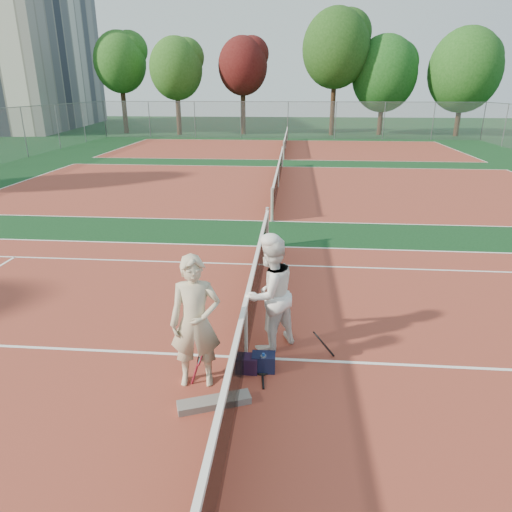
% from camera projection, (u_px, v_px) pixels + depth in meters
% --- Properties ---
extents(ground, '(130.00, 130.00, 0.00)m').
position_uv_depth(ground, '(246.00, 358.00, 7.32)').
color(ground, '#0D3216').
rests_on(ground, ground).
extents(court_main, '(23.77, 10.97, 0.01)m').
position_uv_depth(court_main, '(246.00, 358.00, 7.32)').
color(court_main, maroon).
rests_on(court_main, ground).
extents(court_far_a, '(23.77, 10.97, 0.01)m').
position_uv_depth(court_far_a, '(278.00, 187.00, 19.94)').
color(court_far_a, maroon).
rests_on(court_far_a, ground).
extents(court_far_b, '(23.77, 10.97, 0.01)m').
position_uv_depth(court_far_b, '(286.00, 149.00, 32.56)').
color(court_far_b, maroon).
rests_on(court_far_b, ground).
extents(net_main, '(0.10, 10.98, 1.02)m').
position_uv_depth(net_main, '(246.00, 330.00, 7.15)').
color(net_main, black).
rests_on(net_main, ground).
extents(net_far_a, '(0.10, 10.98, 1.02)m').
position_uv_depth(net_far_a, '(278.00, 175.00, 19.77)').
color(net_far_a, black).
rests_on(net_far_a, ground).
extents(net_far_b, '(0.10, 10.98, 1.02)m').
position_uv_depth(net_far_b, '(286.00, 141.00, 32.39)').
color(net_far_b, black).
rests_on(net_far_b, ground).
extents(fence_back, '(32.00, 0.06, 3.00)m').
position_uv_depth(fence_back, '(288.00, 120.00, 38.59)').
color(fence_back, slate).
rests_on(fence_back, ground).
extents(apartment_block, '(12.96, 23.18, 15.00)m').
position_uv_depth(apartment_block, '(25.00, 53.00, 48.07)').
color(apartment_block, beige).
rests_on(apartment_block, ground).
extents(player_a, '(0.78, 0.56, 1.97)m').
position_uv_depth(player_a, '(195.00, 322.00, 6.39)').
color(player_a, beige).
rests_on(player_a, ground).
extents(player_b, '(1.17, 1.16, 1.91)m').
position_uv_depth(player_b, '(270.00, 294.00, 7.35)').
color(player_b, white).
rests_on(player_b, ground).
extents(racket_red, '(0.26, 0.31, 0.58)m').
position_uv_depth(racket_red, '(201.00, 366.00, 6.60)').
color(racket_red, maroon).
rests_on(racket_red, ground).
extents(racket_black_held, '(0.46, 0.40, 0.50)m').
position_uv_depth(racket_black_held, '(318.00, 346.00, 7.19)').
color(racket_black_held, black).
rests_on(racket_black_held, ground).
extents(racket_spare, '(0.34, 0.63, 0.03)m').
position_uv_depth(racket_spare, '(262.00, 370.00, 6.98)').
color(racket_spare, black).
rests_on(racket_spare, ground).
extents(sports_bag_navy, '(0.36, 0.25, 0.28)m').
position_uv_depth(sports_bag_navy, '(264.00, 362.00, 6.95)').
color(sports_bag_navy, black).
rests_on(sports_bag_navy, ground).
extents(sports_bag_purple, '(0.34, 0.23, 0.27)m').
position_uv_depth(sports_bag_purple, '(247.00, 364.00, 6.93)').
color(sports_bag_purple, black).
rests_on(sports_bag_purple, ground).
extents(net_cover_canvas, '(1.02, 0.57, 0.11)m').
position_uv_depth(net_cover_canvas, '(214.00, 402.00, 6.20)').
color(net_cover_canvas, slate).
rests_on(net_cover_canvas, ground).
extents(water_bottle, '(0.09, 0.09, 0.30)m').
position_uv_depth(water_bottle, '(263.00, 364.00, 6.89)').
color(water_bottle, silver).
rests_on(water_bottle, ground).
extents(tree_back_0, '(4.72, 4.72, 9.01)m').
position_uv_depth(tree_back_0, '(120.00, 62.00, 41.74)').
color(tree_back_0, '#382314').
rests_on(tree_back_0, ground).
extents(tree_back_1, '(4.67, 4.67, 8.37)m').
position_uv_depth(tree_back_1, '(176.00, 69.00, 40.33)').
color(tree_back_1, '#382314').
rests_on(tree_back_1, ground).
extents(tree_back_maroon, '(4.40, 4.40, 8.44)m').
position_uv_depth(tree_back_maroon, '(243.00, 66.00, 40.71)').
color(tree_back_maroon, '#382314').
rests_on(tree_back_maroon, ground).
extents(tree_back_3, '(5.78, 5.78, 10.60)m').
position_uv_depth(tree_back_3, '(336.00, 49.00, 39.34)').
color(tree_back_3, '#382314').
rests_on(tree_back_3, ground).
extents(tree_back_4, '(5.70, 5.70, 8.53)m').
position_uv_depth(tree_back_4, '(384.00, 74.00, 40.37)').
color(tree_back_4, '#382314').
rests_on(tree_back_4, ground).
extents(tree_back_5, '(6.13, 6.13, 9.03)m').
position_uv_depth(tree_back_5, '(465.00, 70.00, 39.20)').
color(tree_back_5, '#382314').
rests_on(tree_back_5, ground).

